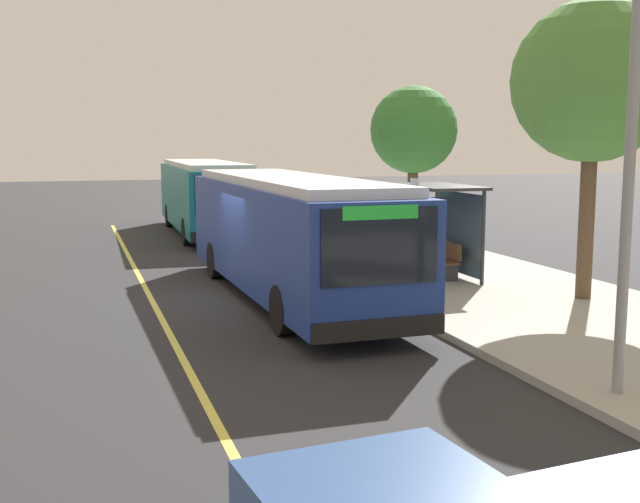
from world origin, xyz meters
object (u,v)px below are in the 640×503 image
waiting_bench (441,259)px  route_sign_post (415,221)px  transit_bus_second (205,195)px  transit_bus_main (289,232)px  pedestrian_commuter (391,236)px

waiting_bench → route_sign_post: size_ratio=0.57×
transit_bus_second → waiting_bench: (12.87, 4.24, -0.98)m
transit_bus_second → waiting_bench: transit_bus_second is taller
transit_bus_main → pedestrian_commuter: size_ratio=6.65×
transit_bus_main → pedestrian_commuter: (-2.26, 3.61, -0.50)m
transit_bus_second → pedestrian_commuter: 12.01m
transit_bus_main → transit_bus_second: (-13.78, 0.26, -0.00)m
pedestrian_commuter → waiting_bench: bearing=33.7°
waiting_bench → transit_bus_main: bearing=-78.5°
transit_bus_main → transit_bus_second: 13.78m
route_sign_post → transit_bus_second: bearing=-171.5°
transit_bus_second → route_sign_post: bearing=8.5°
waiting_bench → transit_bus_second: bearing=-161.8°
waiting_bench → pedestrian_commuter: pedestrian_commuter is taller
transit_bus_main → route_sign_post: 3.03m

